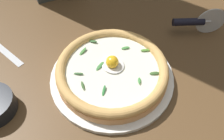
# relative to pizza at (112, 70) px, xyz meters

# --- Properties ---
(ground_plane) EXTENTS (2.40, 2.40, 0.03)m
(ground_plane) POSITION_rel_pizza_xyz_m (-0.05, -0.02, -0.05)
(ground_plane) COLOR brown
(ground_plane) RESTS_ON ground
(pizza_plate) EXTENTS (0.31, 0.31, 0.01)m
(pizza_plate) POSITION_rel_pizza_xyz_m (-0.00, 0.00, -0.03)
(pizza_plate) COLOR white
(pizza_plate) RESTS_ON ground
(pizza) EXTENTS (0.28, 0.28, 0.06)m
(pizza) POSITION_rel_pizza_xyz_m (0.00, 0.00, 0.00)
(pizza) COLOR #E39F62
(pizza) RESTS_ON pizza_plate
(pizza_cutter) EXTENTS (0.09, 0.14, 0.09)m
(pizza_cutter) POSITION_rel_pizza_xyz_m (0.02, -0.30, 0.01)
(pizza_cutter) COLOR silver
(pizza_cutter) RESTS_ON ground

